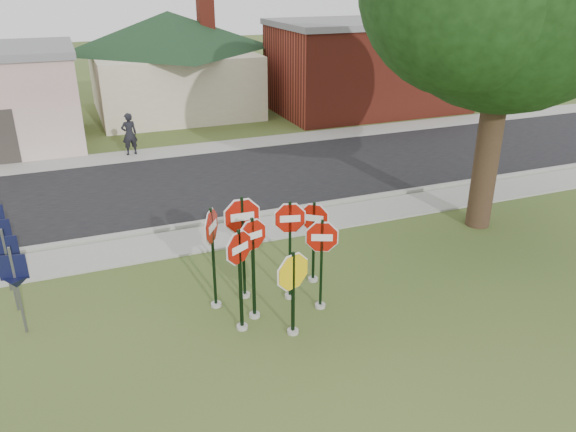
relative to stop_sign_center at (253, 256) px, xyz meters
name	(u,v)px	position (x,y,z in m)	size (l,w,h in m)	color
ground	(290,346)	(0.33, -1.27, -1.50)	(120.00, 120.00, 0.00)	#31491B
sidewalk_near	(219,236)	(0.33, 4.23, -1.47)	(60.00, 1.60, 0.06)	gray
road	(186,186)	(0.33, 8.73, -1.48)	(60.00, 7.00, 0.04)	black
sidewalk_far	(164,153)	(0.33, 13.03, -1.47)	(60.00, 1.60, 0.06)	gray
curb	(210,222)	(0.33, 5.23, -1.43)	(60.00, 0.20, 0.14)	gray
stop_sign_center	(253,256)	(0.00, 0.00, 0.00)	(0.93, 0.31, 2.47)	#A19F97
stop_sign_yellow	(293,284)	(0.55, -0.89, -0.32)	(1.07, 0.37, 2.03)	#A19F97
stop_sign_left	(240,268)	(-0.39, -0.33, -0.04)	(0.86, 0.51, 2.42)	#A19F97
stop_sign_right	(322,254)	(1.51, -0.18, -0.14)	(0.92, 0.41, 2.26)	#A19F97
stop_sign_back_right	(290,238)	(1.02, 0.46, 0.03)	(0.96, 0.26, 2.52)	#A19F97
stop_sign_back_left	(243,233)	(0.06, 0.89, 0.15)	(1.16, 0.24, 2.63)	#A19F97
stop_sign_far_right	(314,233)	(1.84, 0.98, -0.20)	(0.78, 0.61, 2.18)	#A19F97
stop_sign_far_left	(213,244)	(-0.68, 0.73, 0.06)	(0.58, 0.91, 2.53)	#A19F97
route_sign_row	(1,244)	(-5.07, 3.23, -0.28)	(1.43, 4.63, 2.00)	#59595E
building_house	(170,42)	(2.33, 20.73, 2.15)	(11.60, 11.60, 6.20)	beige
building_brick	(369,65)	(12.33, 17.23, 0.90)	(10.20, 6.20, 4.75)	maroon
pedestrian	(129,134)	(-0.97, 13.21, -0.57)	(0.63, 0.42, 1.74)	black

